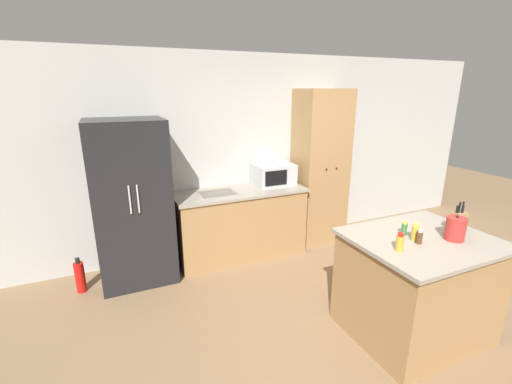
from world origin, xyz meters
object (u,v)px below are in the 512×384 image
spice_bottle_amber_oil (404,229)px  kettle (455,229)px  refrigerator (132,203)px  spice_bottle_green_herb (400,242)px  microwave (274,174)px  pantry_cabinet (320,168)px  spice_bottle_short_red (419,237)px  knife_block (458,222)px  spice_bottle_tall_dark (415,232)px  fire_extinguisher (80,277)px

spice_bottle_amber_oil → kettle: size_ratio=0.57×
refrigerator → spice_bottle_amber_oil: 2.82m
spice_bottle_amber_oil → spice_bottle_green_herb: (-0.27, -0.21, 0.01)m
microwave → kettle: size_ratio=2.34×
pantry_cabinet → spice_bottle_short_red: (-0.49, -2.16, -0.09)m
knife_block → spice_bottle_tall_dark: bearing=175.9°
refrigerator → spice_bottle_tall_dark: 2.90m
knife_block → fire_extinguisher: 3.84m
pantry_cabinet → microwave: pantry_cabinet is taller
spice_bottle_tall_dark → spice_bottle_amber_oil: size_ratio=1.20×
kettle → fire_extinguisher: size_ratio=0.55×
knife_block → spice_bottle_amber_oil: knife_block is taller
refrigerator → spice_bottle_green_herb: bearing=-49.3°
knife_block → spice_bottle_green_herb: bearing=-175.4°
microwave → spice_bottle_green_herb: (-0.02, -2.24, -0.04)m
pantry_cabinet → kettle: (-0.15, -2.23, -0.05)m
kettle → pantry_cabinet: bearing=86.0°
kettle → knife_block: bearing=29.8°
refrigerator → knife_block: bearing=-38.8°
pantry_cabinet → spice_bottle_short_red: pantry_cabinet is taller
spice_bottle_tall_dark → fire_extinguisher: bearing=144.3°
spice_bottle_green_herb → spice_bottle_tall_dark: bearing=19.3°
spice_bottle_green_herb → fire_extinguisher: (-2.44, 2.04, -0.82)m
fire_extinguisher → microwave: bearing=4.7°
pantry_cabinet → spice_bottle_amber_oil: pantry_cabinet is taller
refrigerator → fire_extinguisher: 0.98m
spice_bottle_short_red → kettle: (0.33, -0.06, 0.04)m
microwave → spice_bottle_tall_dark: (0.24, -2.15, -0.04)m
microwave → knife_block: knife_block is taller
fire_extinguisher → spice_bottle_short_red: bearing=-36.7°
microwave → kettle: bearing=-76.2°
refrigerator → microwave: (1.84, 0.13, 0.12)m
knife_block → spice_bottle_green_herb: (-0.74, -0.06, -0.03)m
spice_bottle_tall_dark → fire_extinguisher: size_ratio=0.38×
spice_bottle_amber_oil → spice_bottle_short_red: bearing=-96.8°
pantry_cabinet → spice_bottle_green_herb: size_ratio=14.37×
spice_bottle_tall_dark → spice_bottle_amber_oil: spice_bottle_tall_dark is taller
refrigerator → microwave: refrigerator is taller
refrigerator → fire_extinguisher: (-0.62, -0.07, -0.75)m
pantry_cabinet → spice_bottle_tall_dark: 2.15m
kettle → spice_bottle_tall_dark: bearing=157.9°
refrigerator → pantry_cabinet: size_ratio=0.86×
spice_bottle_short_red → spice_bottle_amber_oil: 0.18m
microwave → fire_extinguisher: size_ratio=1.28×
knife_block → spice_bottle_tall_dark: knife_block is taller
spice_bottle_tall_dark → spice_bottle_amber_oil: (0.00, 0.12, -0.01)m
spice_bottle_tall_dark → spice_bottle_short_red: size_ratio=1.24×
pantry_cabinet → spice_bottle_short_red: size_ratio=17.49×
refrigerator → spice_bottle_amber_oil: size_ratio=14.52×
spice_bottle_green_herb → kettle: 0.58m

